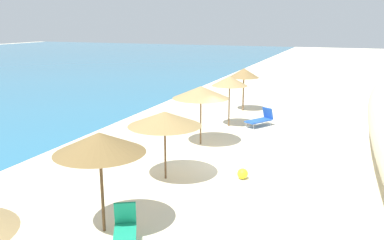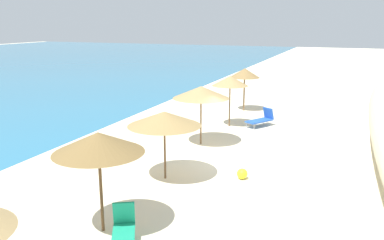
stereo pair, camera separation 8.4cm
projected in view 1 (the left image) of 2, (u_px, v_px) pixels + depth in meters
name	position (u px, v px, depth m)	size (l,w,h in m)	color
ground_plane	(231.00, 160.00, 16.85)	(160.00, 160.00, 0.00)	beige
beach_umbrella_1	(99.00, 143.00, 10.58)	(2.42, 2.42, 2.80)	brown
beach_umbrella_2	(165.00, 119.00, 14.37)	(2.65, 2.65, 2.51)	brown
beach_umbrella_3	(201.00, 92.00, 18.50)	(2.60, 2.60, 2.74)	brown
beach_umbrella_4	(230.00, 81.00, 21.79)	(1.95, 1.95, 2.76)	brown
beach_umbrella_5	(244.00, 73.00, 25.73)	(1.93, 1.93, 2.72)	brown
lounge_chair_0	(261.00, 119.00, 22.23)	(1.73, 1.39, 0.98)	blue
lounge_chair_1	(125.00, 231.00, 10.22)	(1.60, 1.22, 1.04)	#199972
beach_ball	(243.00, 174.00, 14.80)	(0.39, 0.39, 0.39)	yellow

